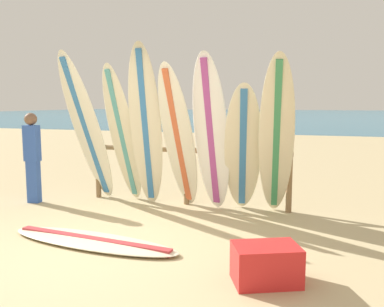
{
  "coord_description": "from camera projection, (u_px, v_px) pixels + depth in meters",
  "views": [
    {
      "loc": [
        2.41,
        -3.71,
        1.66
      ],
      "look_at": [
        0.35,
        2.74,
        0.81
      ],
      "focal_mm": 37.54,
      "sensor_mm": 36.0,
      "label": 1
    }
  ],
  "objects": [
    {
      "name": "ocean_water",
      "position": [
        303.0,
        114.0,
        59.27
      ],
      "size": [
        120.0,
        80.0,
        0.01
      ],
      "primitive_type": "cube",
      "color": "#196B93",
      "rests_on": "ground"
    },
    {
      "name": "cooler_box",
      "position": [
        266.0,
        264.0,
        3.71
      ],
      "size": [
        0.71,
        0.61,
        0.36
      ],
      "primitive_type": "cube",
      "rotation": [
        0.0,
        0.0,
        0.42
      ],
      "color": "red",
      "rests_on": "ground"
    },
    {
      "name": "surfboard_leaning_center",
      "position": [
        178.0,
        138.0,
        6.12
      ],
      "size": [
        0.62,
        0.98,
        2.25
      ],
      "color": "silver",
      "rests_on": "ground"
    },
    {
      "name": "surfboard_lying_on_sand",
      "position": [
        92.0,
        241.0,
        4.77
      ],
      "size": [
        2.33,
        0.79,
        0.08
      ],
      "color": "beige",
      "rests_on": "ground"
    },
    {
      "name": "beachgoer_standing",
      "position": [
        32.0,
        154.0,
        6.65
      ],
      "size": [
        0.25,
        0.2,
        1.5
      ],
      "color": "#3359B2",
      "rests_on": "ground"
    },
    {
      "name": "small_boat_offshore",
      "position": [
        240.0,
        118.0,
        39.2
      ],
      "size": [
        2.57,
        2.14,
        0.71
      ],
      "color": "#333842",
      "rests_on": "ocean_water"
    },
    {
      "name": "surfboard_leaning_far_left",
      "position": [
        87.0,
        129.0,
        6.56
      ],
      "size": [
        0.73,
        1.17,
        2.47
      ],
      "color": "silver",
      "rests_on": "ground"
    },
    {
      "name": "surfboard_rack",
      "position": [
        186.0,
        162.0,
        6.55
      ],
      "size": [
        3.39,
        0.09,
        1.05
      ],
      "color": "olive",
      "rests_on": "ground"
    },
    {
      "name": "ground_plane",
      "position": [
        87.0,
        254.0,
        4.44
      ],
      "size": [
        120.0,
        120.0,
        0.0
      ],
      "primitive_type": "plane",
      "color": "tan"
    },
    {
      "name": "surfboard_leaning_center_right",
      "position": [
        211.0,
        134.0,
        6.01
      ],
      "size": [
        0.64,
        0.72,
        2.4
      ],
      "color": "white",
      "rests_on": "ground"
    },
    {
      "name": "surfboard_leaning_left",
      "position": [
        123.0,
        135.0,
        6.53
      ],
      "size": [
        0.55,
        0.91,
        2.28
      ],
      "color": "beige",
      "rests_on": "ground"
    },
    {
      "name": "surfboard_leaning_right",
      "position": [
        243.0,
        150.0,
        5.91
      ],
      "size": [
        0.71,
        1.02,
        1.95
      ],
      "color": "beige",
      "rests_on": "ground"
    },
    {
      "name": "surfboard_leaning_far_right",
      "position": [
        276.0,
        139.0,
        5.63
      ],
      "size": [
        0.63,
        1.2,
        2.32
      ],
      "color": "beige",
      "rests_on": "ground"
    },
    {
      "name": "surfboard_leaning_center_left",
      "position": [
        146.0,
        127.0,
        6.26
      ],
      "size": [
        0.59,
        0.73,
        2.57
      ],
      "color": "beige",
      "rests_on": "ground"
    }
  ]
}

